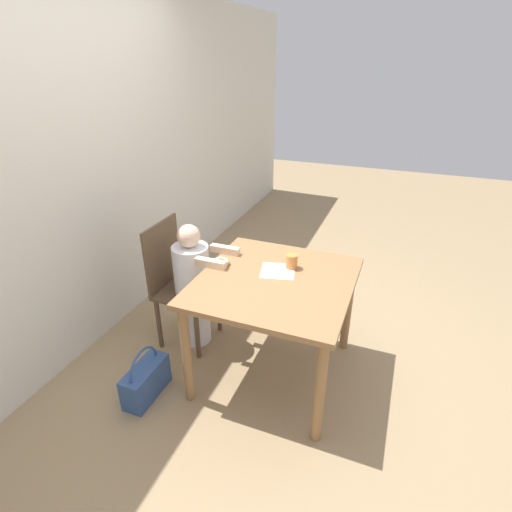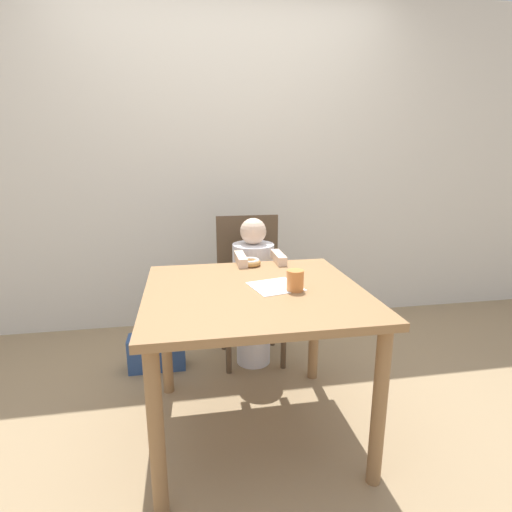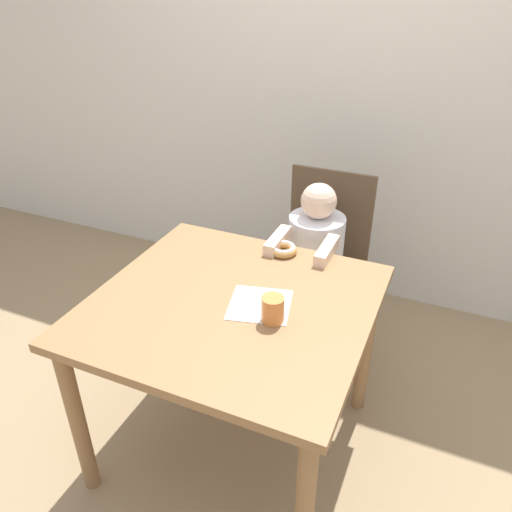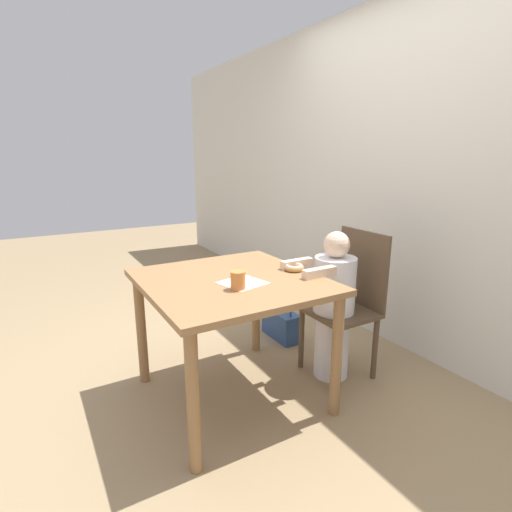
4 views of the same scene
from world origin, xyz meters
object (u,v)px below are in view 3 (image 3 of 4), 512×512
Objects in this scene: chair at (321,265)px; donut at (283,249)px; handbag at (207,304)px; cup at (273,309)px; child_figure at (313,278)px.

chair reaches higher than donut.
handbag is at bearing 152.41° from donut.
donut is at bearing 106.52° from cup.
child_figure reaches higher than chair.
donut is at bearing -99.31° from chair.
chair is 0.89m from cup.
donut is (-0.06, -0.27, 0.29)m from child_figure.
donut is at bearing -27.59° from handbag.
cup reaches higher than donut.
child_figure is 8.15× the size of donut.
chair is 9.86× the size of cup.
chair is 8.00× the size of donut.
cup is (0.07, -0.84, 0.31)m from chair.
child_figure is 0.78m from cup.
chair is at bearing 94.73° from cup.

